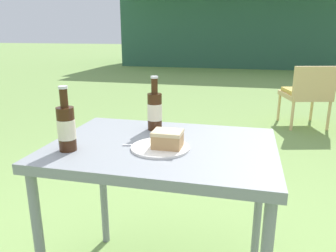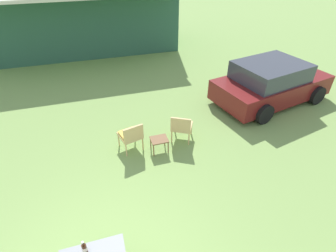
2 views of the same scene
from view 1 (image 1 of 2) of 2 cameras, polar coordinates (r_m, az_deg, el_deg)
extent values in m
cube|color=#2D5B47|center=(12.78, 14.03, 17.78)|extent=(8.71, 3.12, 3.33)
cylinder|color=tan|center=(4.97, 23.75, 2.99)|extent=(0.04, 0.04, 0.37)
cylinder|color=tan|center=(4.80, 18.75, 3.06)|extent=(0.04, 0.04, 0.37)
cylinder|color=tan|center=(4.56, 26.19, 1.59)|extent=(0.04, 0.04, 0.37)
cylinder|color=tan|center=(4.36, 20.82, 1.62)|extent=(0.04, 0.04, 0.37)
cube|color=tan|center=(4.62, 22.66, 4.93)|extent=(0.64, 0.65, 0.06)
cube|color=tan|center=(4.38, 24.21, 7.05)|extent=(0.51, 0.18, 0.37)
cube|color=gold|center=(4.62, 22.74, 5.60)|extent=(0.57, 0.56, 0.05)
cube|color=gray|center=(1.38, -0.97, -3.91)|extent=(0.93, 0.68, 0.04)
cylinder|color=gray|center=(1.92, -11.22, -10.33)|extent=(0.04, 0.04, 0.71)
cylinder|color=gray|center=(1.77, 15.47, -13.05)|extent=(0.04, 0.04, 0.71)
cylinder|color=white|center=(1.32, -1.33, -3.79)|extent=(0.24, 0.24, 0.01)
cube|color=tan|center=(1.30, -0.08, -2.58)|extent=(0.11, 0.09, 0.05)
cube|color=#DBBC89|center=(1.29, -0.08, -1.15)|extent=(0.12, 0.09, 0.01)
cylinder|color=#381E0F|center=(1.55, -2.32, 2.48)|extent=(0.07, 0.07, 0.17)
cylinder|color=#381E0F|center=(1.53, -2.38, 6.98)|extent=(0.03, 0.03, 0.07)
cylinder|color=silver|center=(1.52, -2.40, 8.50)|extent=(0.04, 0.04, 0.01)
cylinder|color=beige|center=(1.55, -2.32, 2.48)|extent=(0.07, 0.07, 0.08)
cylinder|color=#381E0F|center=(1.34, -17.25, -0.52)|extent=(0.07, 0.07, 0.17)
cylinder|color=#381E0F|center=(1.31, -17.70, 4.66)|extent=(0.03, 0.03, 0.07)
cylinder|color=silver|center=(1.30, -17.86, 6.43)|extent=(0.04, 0.04, 0.01)
cylinder|color=beige|center=(1.34, -17.25, -0.52)|extent=(0.07, 0.07, 0.08)
cube|color=silver|center=(1.35, -4.24, -3.39)|extent=(0.18, 0.04, 0.01)
camera|label=2|loc=(3.32, -177.53, 58.88)|focal=28.00mm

